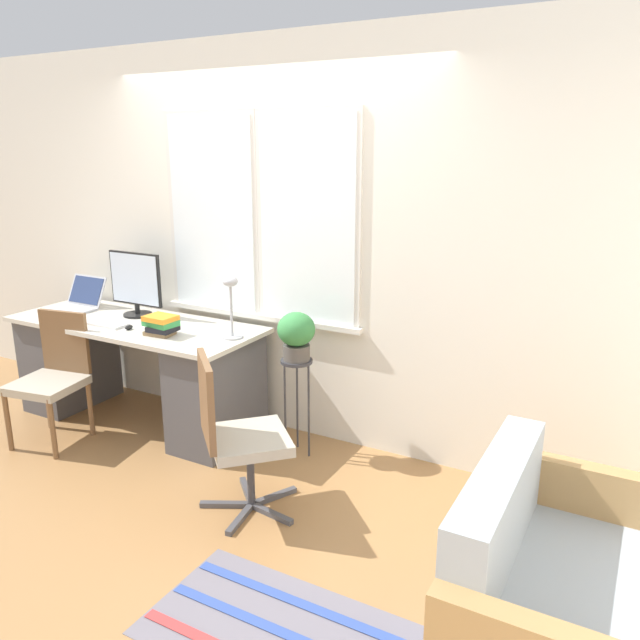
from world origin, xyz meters
TOP-DOWN VIEW (x-y plane):
  - ground_plane at (0.00, 0.00)m, footprint 14.00×14.00m
  - wall_back_with_window at (-0.00, 0.82)m, footprint 9.00×0.12m
  - desk at (-0.91, 0.37)m, footprint 1.94×0.74m
  - laptop at (-1.58, 0.43)m, footprint 0.35×0.36m
  - monitor at (-1.02, 0.52)m, footprint 0.47×0.21m
  - keyboard at (-1.06, 0.22)m, footprint 0.38×0.14m
  - mouse at (-0.80, 0.21)m, footprint 0.04×0.07m
  - desk_lamp at (-0.06, 0.41)m, footprint 0.14×0.14m
  - book_stack at (-0.52, 0.23)m, footprint 0.23×0.18m
  - desk_chair_wooden at (-1.20, -0.14)m, footprint 0.49×0.50m
  - office_chair_swivel at (0.44, -0.26)m, footprint 0.62×0.62m
  - couch_loveseat at (2.22, -0.63)m, footprint 0.80×1.15m
  - plant_stand at (0.39, 0.48)m, footprint 0.21×0.21m
  - potted_plant at (0.39, 0.48)m, footprint 0.24×0.24m
  - floor_rug_striped at (1.23, -0.94)m, footprint 1.32×0.66m

SIDE VIEW (x-z plane):
  - ground_plane at x=0.00m, z-range 0.00..0.00m
  - floor_rug_striped at x=1.23m, z-range 0.00..0.01m
  - couch_loveseat at x=2.22m, z-range -0.13..0.72m
  - desk at x=-0.91m, z-range 0.02..0.79m
  - office_chair_swivel at x=0.44m, z-range 0.01..0.93m
  - desk_chair_wooden at x=-1.20m, z-range 0.03..0.92m
  - plant_stand at x=0.39m, z-range 0.22..0.89m
  - keyboard at x=-1.06m, z-range 0.77..0.79m
  - mouse at x=-0.80m, z-range 0.77..0.80m
  - laptop at x=-1.58m, z-range 0.70..0.94m
  - book_stack at x=-0.52m, z-range 0.77..0.91m
  - potted_plant at x=0.39m, z-range 0.68..1.00m
  - monitor at x=-1.02m, z-range 0.78..1.25m
  - desk_lamp at x=-0.06m, z-range 0.83..1.24m
  - wall_back_with_window at x=0.00m, z-range 0.01..2.71m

